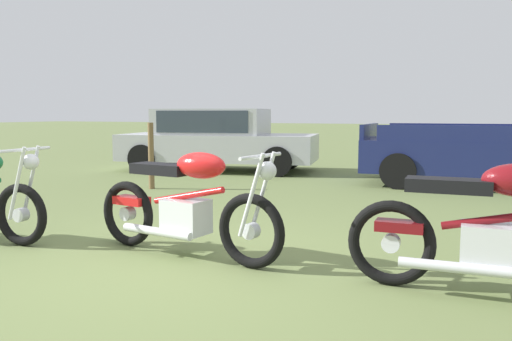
# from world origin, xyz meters

# --- Properties ---
(ground_plane) EXTENTS (120.00, 120.00, 0.00)m
(ground_plane) POSITION_xyz_m (0.00, 0.00, 0.00)
(ground_plane) COLOR olive
(motorcycle_red) EXTENTS (2.13, 0.65, 1.02)m
(motorcycle_red) POSITION_xyz_m (-0.02, 0.37, 0.49)
(motorcycle_red) COLOR black
(motorcycle_red) RESTS_ON ground
(motorcycle_maroon) EXTENTS (2.03, 0.64, 1.02)m
(motorcycle_maroon) POSITION_xyz_m (2.56, 0.32, 0.49)
(motorcycle_maroon) COLOR black
(motorcycle_maroon) RESTS_ON ground
(car_silver) EXTENTS (4.72, 2.53, 1.43)m
(car_silver) POSITION_xyz_m (-3.22, 6.93, 0.80)
(car_silver) COLOR #B2B5BA
(car_silver) RESTS_ON ground
(fence_post_wooden) EXTENTS (0.10, 0.10, 1.17)m
(fence_post_wooden) POSITION_xyz_m (-2.89, 3.90, 0.59)
(fence_post_wooden) COLOR brown
(fence_post_wooden) RESTS_ON ground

